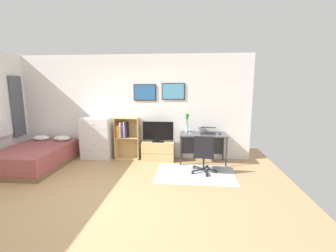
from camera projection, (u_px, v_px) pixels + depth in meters
ground_plane at (101, 198)px, 3.98m from camera, size 7.20×7.20×0.00m
wall_back_with_posters at (133, 107)px, 6.13m from camera, size 6.12×0.09×2.70m
area_rug at (195, 174)px, 5.09m from camera, size 1.70×1.20×0.01m
bed at (36, 156)px, 5.53m from camera, size 1.35×1.93×0.61m
dresser at (97, 138)px, 6.09m from camera, size 0.79×0.46×1.09m
bookshelf at (126, 135)px, 6.07m from camera, size 0.63×0.30×1.10m
tv_stand at (158, 151)px, 6.00m from camera, size 0.82×0.41×0.49m
television at (158, 132)px, 5.89m from camera, size 0.78×0.16×0.53m
desk at (203, 138)px, 5.82m from camera, size 1.14×0.59×0.74m
office_chair at (204, 153)px, 5.03m from camera, size 0.57×0.58×0.86m
laptop at (208, 131)px, 5.76m from camera, size 0.41×0.44×0.17m
computer_mouse at (220, 134)px, 5.61m from camera, size 0.06×0.10×0.03m
bamboo_vase at (187, 123)px, 5.88m from camera, size 0.10×0.11×0.48m
wine_glass at (190, 129)px, 5.65m from camera, size 0.07×0.07×0.18m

